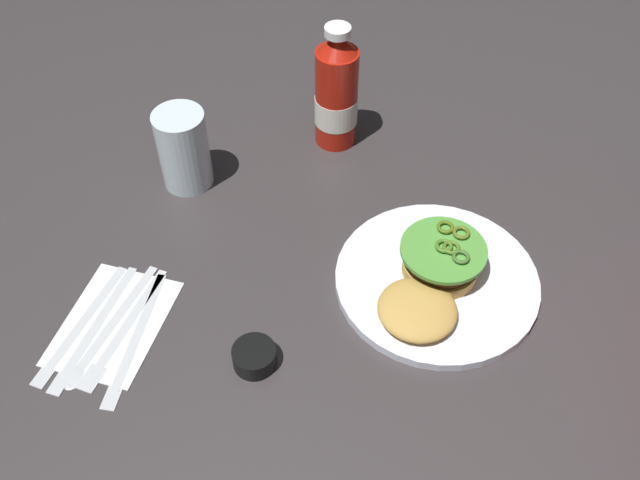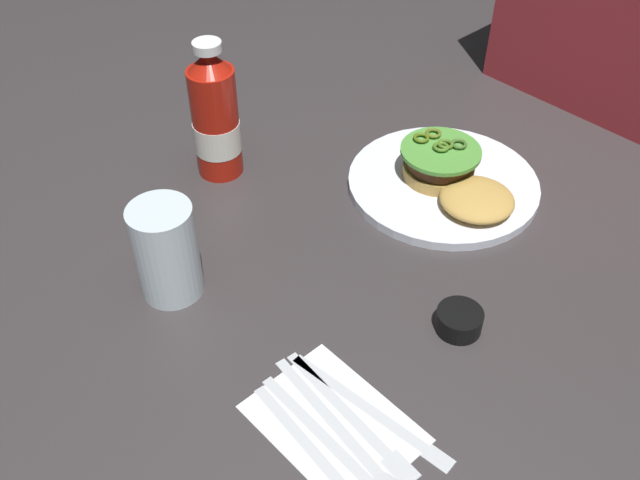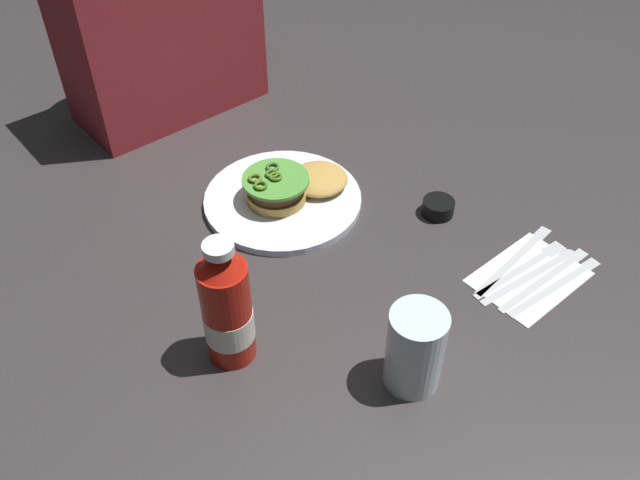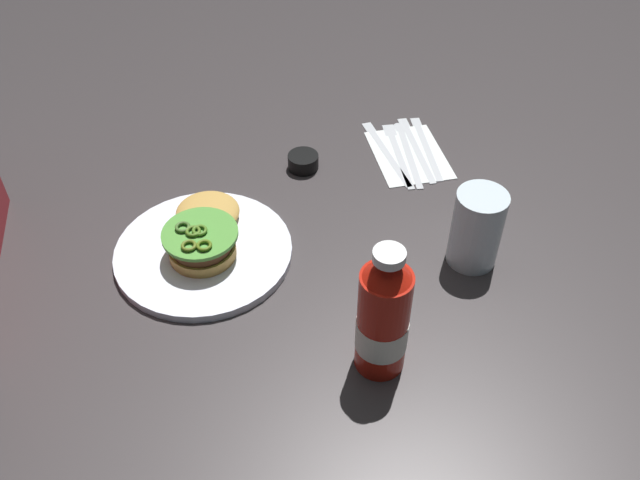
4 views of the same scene
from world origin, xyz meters
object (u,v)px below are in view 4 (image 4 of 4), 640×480
object	(u,v)px
condiment_cup	(303,161)
spoon_utensil	(406,143)
dinner_plate	(203,250)
water_glass	(477,228)
burger_sandwich	(204,231)
butter_knife	(384,147)
ketchup_bottle	(383,318)
napkin	(409,154)
steak_knife	(425,142)
fork_utensil	(397,148)
table_knife	(415,143)

from	to	relation	value
condiment_cup	spoon_utensil	bearing A→B (deg)	-82.66
dinner_plate	water_glass	size ratio (longest dim) A/B	2.17
burger_sandwich	butter_knife	world-z (taller)	burger_sandwich
butter_knife	condiment_cup	bearing A→B (deg)	97.83
ketchup_bottle	water_glass	world-z (taller)	ketchup_bottle
dinner_plate	spoon_utensil	bearing A→B (deg)	-62.38
napkin	spoon_utensil	xyz separation A→B (m)	(0.03, -0.00, 0.00)
burger_sandwich	spoon_utensil	distance (m)	0.43
burger_sandwich	steak_knife	xyz separation A→B (m)	(0.19, -0.42, -0.03)
condiment_cup	butter_knife	size ratio (longest dim) A/B	0.26
dinner_plate	spoon_utensil	distance (m)	0.44
fork_utensil	butter_knife	xyz separation A→B (m)	(0.01, 0.02, 0.00)
dinner_plate	ketchup_bottle	world-z (taller)	ketchup_bottle
table_knife	fork_utensil	size ratio (longest dim) A/B	1.04
water_glass	steak_knife	xyz separation A→B (m)	(0.30, -0.03, -0.06)
water_glass	fork_utensil	distance (m)	0.30
steak_knife	condiment_cup	bearing A→B (deg)	95.00
dinner_plate	steak_knife	size ratio (longest dim) A/B	1.38
table_knife	fork_utensil	distance (m)	0.04
condiment_cup	water_glass	bearing A→B (deg)	-143.45
burger_sandwich	spoon_utensil	xyz separation A→B (m)	(0.19, -0.38, -0.03)
ketchup_bottle	spoon_utensil	world-z (taller)	ketchup_bottle
butter_knife	napkin	bearing A→B (deg)	-123.17
dinner_plate	spoon_utensil	xyz separation A→B (m)	(0.20, -0.39, -0.00)
water_glass	burger_sandwich	bearing A→B (deg)	74.17
napkin	fork_utensil	distance (m)	0.03
steak_knife	butter_knife	size ratio (longest dim) A/B	0.96
water_glass	table_knife	bearing A→B (deg)	-1.48
fork_utensil	table_knife	bearing A→B (deg)	-79.56
water_glass	condiment_cup	xyz separation A→B (m)	(0.28, 0.21, -0.05)
napkin	spoon_utensil	distance (m)	0.03
dinner_plate	condiment_cup	bearing A→B (deg)	-47.13
dinner_plate	steak_knife	bearing A→B (deg)	-64.95
dinner_plate	fork_utensil	world-z (taller)	dinner_plate
dinner_plate	steak_knife	world-z (taller)	dinner_plate
burger_sandwich	butter_knife	distance (m)	0.39
water_glass	napkin	distance (m)	0.28
dinner_plate	condiment_cup	xyz separation A→B (m)	(0.18, -0.19, 0.01)
condiment_cup	napkin	world-z (taller)	condiment_cup
fork_utensil	spoon_utensil	bearing A→B (deg)	-61.51
table_knife	butter_knife	xyz separation A→B (m)	(0.00, 0.06, 0.00)
condiment_cup	steak_knife	bearing A→B (deg)	-85.00
napkin	steak_knife	world-z (taller)	steak_knife
burger_sandwich	condiment_cup	distance (m)	0.25
ketchup_bottle	condiment_cup	world-z (taller)	ketchup_bottle
ketchup_bottle	dinner_plate	bearing A→B (deg)	39.26
ketchup_bottle	napkin	xyz separation A→B (m)	(0.43, -0.18, -0.09)
burger_sandwich	napkin	size ratio (longest dim) A/B	1.12
ketchup_bottle	burger_sandwich	bearing A→B (deg)	37.29
dinner_plate	table_knife	size ratio (longest dim) A/B	1.33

